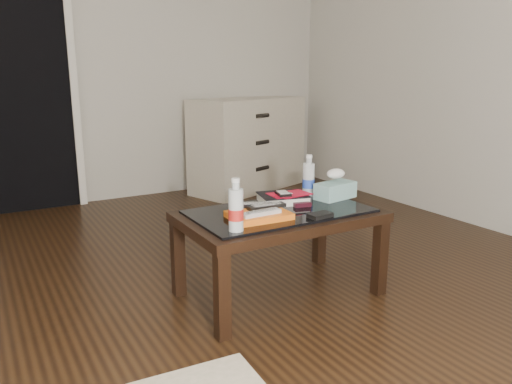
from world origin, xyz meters
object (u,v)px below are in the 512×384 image
dresser (248,144)px  coffee_table (280,222)px  water_bottle_left (236,205)px  textbook (283,198)px  tissue_box (335,190)px  water_bottle_right (309,176)px

dresser → coffee_table: bearing=-134.7°
coffee_table → water_bottle_left: 0.44m
textbook → coffee_table: bearing=-114.5°
tissue_box → water_bottle_left: bearing=-172.4°
textbook → tissue_box: 0.31m
coffee_table → water_bottle_right: bearing=28.9°
dresser → tissue_box: (-0.66, -2.17, 0.06)m
water_bottle_right → dresser: bearing=69.7°
water_bottle_left → water_bottle_right: same height
water_bottle_left → dresser: bearing=59.7°
dresser → textbook: (-0.96, -2.10, 0.03)m
water_bottle_right → water_bottle_left: bearing=-151.5°
coffee_table → dresser: (1.06, 2.22, 0.05)m
dresser → water_bottle_right: size_ratio=5.45×
textbook → water_bottle_right: (0.20, 0.04, 0.10)m
coffee_table → water_bottle_right: 0.38m
water_bottle_left → tissue_box: size_ratio=1.03×
coffee_table → textbook: (0.10, 0.12, 0.09)m
dresser → water_bottle_right: (-0.76, -2.06, 0.13)m
coffee_table → textbook: bearing=51.1°
dresser → textbook: 2.31m
coffee_table → tissue_box: size_ratio=4.35×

